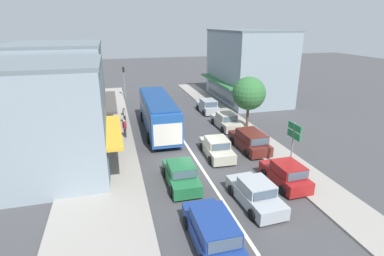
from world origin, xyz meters
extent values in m
plane|color=#3F3F42|center=(0.00, 0.00, 0.00)|extent=(140.00, 140.00, 0.00)
cube|color=silver|center=(0.00, 4.00, 0.00)|extent=(0.20, 28.00, 0.01)
cube|color=gray|center=(-6.80, 6.00, 0.07)|extent=(5.20, 44.00, 0.14)
cube|color=gray|center=(6.20, 6.00, 0.06)|extent=(2.80, 44.00, 0.12)
cube|color=#84939E|center=(-10.20, 0.58, 3.63)|extent=(7.88, 7.42, 7.26)
cube|color=gold|center=(-5.81, 0.58, 2.70)|extent=(1.10, 6.82, 0.20)
cube|color=#425160|center=(-6.23, 0.58, 1.40)|extent=(0.06, 5.93, 1.80)
cube|color=slate|center=(-10.20, 0.58, 7.38)|extent=(8.04, 7.42, 0.24)
cube|color=#84939E|center=(-10.20, 9.10, 3.92)|extent=(7.65, 8.88, 7.85)
cube|color=#4C4742|center=(-5.93, 9.10, 2.70)|extent=(1.10, 8.17, 0.20)
cube|color=#425160|center=(-6.35, 9.10, 1.40)|extent=(0.06, 7.10, 1.80)
cube|color=slate|center=(-10.20, 9.10, 7.97)|extent=(7.81, 8.88, 0.24)
cube|color=#84939E|center=(11.50, 16.33, 4.33)|extent=(7.30, 11.86, 8.66)
cube|color=#2D703D|center=(7.40, 16.33, 2.70)|extent=(1.10, 10.91, 0.20)
cube|color=#425160|center=(7.82, 16.33, 1.40)|extent=(0.06, 9.48, 1.80)
cube|color=slate|center=(11.50, 16.33, 8.78)|extent=(7.46, 11.86, 0.24)
cube|color=#1E4C99|center=(-1.68, 7.31, 1.76)|extent=(2.70, 10.84, 2.70)
cube|color=#425160|center=(-1.68, 7.31, 2.16)|extent=(2.73, 10.41, 0.90)
cube|color=beige|center=(-1.78, 1.88, 1.56)|extent=(2.25, 0.10, 1.76)
cube|color=navy|center=(-1.68, 7.31, 3.17)|extent=(2.56, 9.98, 0.12)
cylinder|color=black|center=(-2.87, 10.68, 0.48)|extent=(0.28, 0.96, 0.96)
cylinder|color=black|center=(-0.37, 10.63, 0.48)|extent=(0.28, 0.96, 0.96)
cylinder|color=black|center=(-2.99, 4.36, 0.48)|extent=(0.28, 0.96, 0.96)
cylinder|color=black|center=(-0.49, 4.31, 0.48)|extent=(0.28, 0.96, 0.96)
cube|color=#9EA3A8|center=(1.62, -6.25, 0.51)|extent=(1.92, 4.28, 0.72)
cube|color=#9EA3A8|center=(1.62, -6.35, 1.17)|extent=(1.65, 1.87, 0.60)
cube|color=#425160|center=(1.58, -5.43, 1.17)|extent=(1.44, 0.13, 0.51)
cube|color=#425160|center=(1.67, -7.27, 1.17)|extent=(1.41, 0.13, 0.48)
cylinder|color=black|center=(0.70, -5.03, 0.31)|extent=(0.21, 0.63, 0.62)
cylinder|color=black|center=(2.42, -4.95, 0.31)|extent=(0.21, 0.63, 0.62)
cylinder|color=black|center=(0.82, -7.55, 0.31)|extent=(0.21, 0.63, 0.62)
cylinder|color=black|center=(2.54, -7.46, 0.31)|extent=(0.21, 0.63, 0.62)
cube|color=navy|center=(-1.76, -8.65, 0.52)|extent=(1.76, 4.50, 0.76)
cube|color=navy|center=(-1.76, -9.00, 1.24)|extent=(1.64, 2.60, 0.68)
cube|color=#425160|center=(-1.76, -7.68, 1.24)|extent=(1.51, 0.06, 0.58)
cube|color=#425160|center=(-1.76, -10.32, 1.24)|extent=(1.48, 0.06, 0.54)
cylinder|color=black|center=(-2.64, -7.30, 0.31)|extent=(0.18, 0.62, 0.62)
cylinder|color=black|center=(-0.88, -7.30, 0.31)|extent=(0.18, 0.62, 0.62)
cylinder|color=black|center=(-0.88, -10.00, 0.31)|extent=(0.18, 0.62, 0.62)
cube|color=#1E6638|center=(-1.90, -3.00, 0.51)|extent=(1.78, 4.22, 0.72)
cube|color=#1E6638|center=(-1.90, -3.10, 1.17)|extent=(1.59, 1.82, 0.60)
cube|color=#425160|center=(-1.89, -2.18, 1.17)|extent=(1.44, 0.08, 0.51)
cube|color=#425160|center=(-1.91, -4.02, 1.17)|extent=(1.40, 0.08, 0.48)
cylinder|color=black|center=(-2.74, -1.73, 0.31)|extent=(0.19, 0.62, 0.62)
cylinder|color=black|center=(-1.02, -1.76, 0.31)|extent=(0.19, 0.62, 0.62)
cylinder|color=black|center=(-2.78, -4.25, 0.31)|extent=(0.19, 0.62, 0.62)
cylinder|color=black|center=(-1.06, -4.28, 0.31)|extent=(0.19, 0.62, 0.62)
cube|color=#B7B29E|center=(1.70, 0.43, 0.51)|extent=(1.88, 4.26, 0.72)
cube|color=#B7B29E|center=(1.70, 0.33, 1.17)|extent=(1.63, 1.86, 0.60)
cube|color=#425160|center=(1.74, 1.25, 1.17)|extent=(1.44, 0.11, 0.51)
cube|color=#425160|center=(1.67, -0.59, 1.17)|extent=(1.41, 0.11, 0.48)
cylinder|color=black|center=(0.89, 1.72, 0.31)|extent=(0.20, 0.63, 0.62)
cylinder|color=black|center=(2.61, 1.66, 0.31)|extent=(0.20, 0.63, 0.62)
cylinder|color=black|center=(0.80, -0.79, 0.31)|extent=(0.20, 0.63, 0.62)
cylinder|color=black|center=(2.52, -0.86, 0.31)|extent=(0.20, 0.63, 0.62)
cube|color=maroon|center=(4.43, -4.72, 0.52)|extent=(1.73, 3.74, 0.76)
cube|color=maroon|center=(4.43, -5.02, 1.22)|extent=(1.57, 1.94, 0.64)
cube|color=#425160|center=(4.41, -4.05, 1.22)|extent=(1.40, 0.09, 0.54)
cube|color=#425160|center=(4.46, -5.99, 1.22)|extent=(1.37, 0.09, 0.51)
cylinder|color=black|center=(3.58, -3.63, 0.31)|extent=(0.19, 0.62, 0.62)
cylinder|color=black|center=(5.22, -3.59, 0.31)|extent=(0.19, 0.62, 0.62)
cylinder|color=black|center=(3.63, -5.85, 0.31)|extent=(0.19, 0.62, 0.62)
cylinder|color=black|center=(5.27, -5.81, 0.31)|extent=(0.19, 0.62, 0.62)
cube|color=#561E19|center=(4.71, 1.05, 0.52)|extent=(1.87, 4.54, 0.76)
cube|color=#561E19|center=(4.72, 0.70, 1.24)|extent=(1.70, 2.64, 0.68)
cube|color=#425160|center=(4.69, 2.02, 1.24)|extent=(1.51, 0.10, 0.58)
cube|color=#425160|center=(4.75, -0.62, 1.24)|extent=(1.48, 0.10, 0.54)
cylinder|color=black|center=(3.80, 2.38, 0.31)|extent=(0.20, 0.62, 0.62)
cylinder|color=black|center=(5.56, 2.42, 0.31)|extent=(0.20, 0.62, 0.62)
cylinder|color=black|center=(3.86, -0.32, 0.31)|extent=(0.20, 0.62, 0.62)
cylinder|color=black|center=(5.62, -0.27, 0.31)|extent=(0.20, 0.62, 0.62)
cube|color=#B7B29E|center=(4.79, 6.43, 0.51)|extent=(1.86, 4.26, 0.72)
cube|color=#B7B29E|center=(4.80, 6.33, 1.17)|extent=(1.62, 1.85, 0.60)
cube|color=#425160|center=(4.77, 7.25, 1.17)|extent=(1.44, 0.11, 0.51)
cube|color=#425160|center=(4.83, 5.41, 1.17)|extent=(1.41, 0.11, 0.48)
cylinder|color=black|center=(3.89, 7.66, 0.31)|extent=(0.20, 0.63, 0.62)
cylinder|color=black|center=(5.61, 7.72, 0.31)|extent=(0.20, 0.63, 0.62)
cylinder|color=black|center=(3.98, 5.14, 0.31)|extent=(0.20, 0.63, 0.62)
cylinder|color=black|center=(5.70, 5.20, 0.31)|extent=(0.20, 0.63, 0.62)
cube|color=#9EA3A8|center=(4.70, 11.98, 0.52)|extent=(1.72, 3.73, 0.76)
cube|color=#9EA3A8|center=(4.71, 11.68, 1.22)|extent=(1.56, 1.93, 0.64)
cube|color=#425160|center=(4.69, 12.65, 1.22)|extent=(1.40, 0.09, 0.54)
cube|color=#425160|center=(4.73, 10.71, 1.22)|extent=(1.37, 0.09, 0.51)
cylinder|color=black|center=(3.86, 13.07, 0.31)|extent=(0.19, 0.62, 0.62)
cylinder|color=black|center=(5.50, 13.11, 0.31)|extent=(0.19, 0.62, 0.62)
cylinder|color=black|center=(3.91, 10.85, 0.31)|extent=(0.19, 0.62, 0.62)
cylinder|color=black|center=(5.55, 10.89, 0.31)|extent=(0.19, 0.62, 0.62)
cylinder|color=gray|center=(-4.00, 21.59, 2.10)|extent=(0.12, 0.12, 4.20)
cube|color=black|center=(-4.00, 21.59, 3.85)|extent=(0.24, 0.24, 0.68)
sphere|color=red|center=(-3.86, 21.59, 4.08)|extent=(0.13, 0.13, 0.13)
sphere|color=black|center=(-3.86, 21.59, 3.86)|extent=(0.13, 0.13, 0.13)
sphere|color=black|center=(-3.86, 21.59, 3.64)|extent=(0.13, 0.13, 0.13)
cylinder|color=gray|center=(5.64, -3.41, 1.80)|extent=(0.10, 0.10, 3.60)
cube|color=#19753D|center=(5.64, -3.43, 3.30)|extent=(0.08, 1.40, 0.44)
cube|color=white|center=(5.69, -3.43, 3.30)|extent=(0.01, 1.10, 0.10)
cube|color=#19753D|center=(5.64, -3.43, 2.75)|extent=(0.08, 1.40, 0.44)
cube|color=white|center=(5.69, -3.43, 2.75)|extent=(0.01, 1.10, 0.10)
cylinder|color=brown|center=(6.16, 4.61, 1.34)|extent=(0.24, 0.24, 2.69)
cylinder|color=brown|center=(6.16, 4.92, 3.18)|extent=(0.10, 0.72, 1.03)
cylinder|color=brown|center=(6.62, 4.61, 3.08)|extent=(0.99, 0.10, 0.87)
cylinder|color=brown|center=(6.16, 4.18, 3.10)|extent=(0.10, 0.92, 0.90)
cylinder|color=brown|center=(5.78, 4.61, 3.14)|extent=(0.84, 0.10, 0.96)
sphere|color=#2D6633|center=(6.16, 4.61, 3.73)|extent=(2.98, 2.98, 2.98)
cylinder|color=#333338|center=(-4.64, 9.84, 0.56)|extent=(0.14, 0.14, 0.84)
cylinder|color=#333338|center=(-4.71, 10.00, 0.56)|extent=(0.14, 0.14, 0.84)
cube|color=beige|center=(-4.68, 9.92, 1.26)|extent=(0.35, 0.42, 0.56)
sphere|color=brown|center=(-4.68, 9.92, 1.66)|extent=(0.22, 0.22, 0.22)
cylinder|color=beige|center=(-4.58, 9.70, 1.26)|extent=(0.09, 0.09, 0.54)
cylinder|color=beige|center=(-4.78, 10.14, 1.26)|extent=(0.09, 0.09, 0.54)
cube|color=black|center=(-4.82, 10.19, 1.08)|extent=(0.26, 0.19, 0.22)
cylinder|color=#333338|center=(-4.83, 5.88, 0.56)|extent=(0.14, 0.14, 0.84)
cylinder|color=#333338|center=(-4.91, 6.05, 0.56)|extent=(0.14, 0.14, 0.84)
cube|color=#A82D38|center=(-4.87, 5.96, 1.26)|extent=(0.35, 0.42, 0.56)
sphere|color=tan|center=(-4.87, 5.96, 1.66)|extent=(0.22, 0.22, 0.22)
cylinder|color=#A82D38|center=(-4.77, 5.75, 1.26)|extent=(0.09, 0.09, 0.54)
cylinder|color=#A82D38|center=(-4.97, 6.18, 1.26)|extent=(0.09, 0.09, 0.54)
camera|label=1|loc=(-5.61, -19.41, 9.71)|focal=28.00mm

